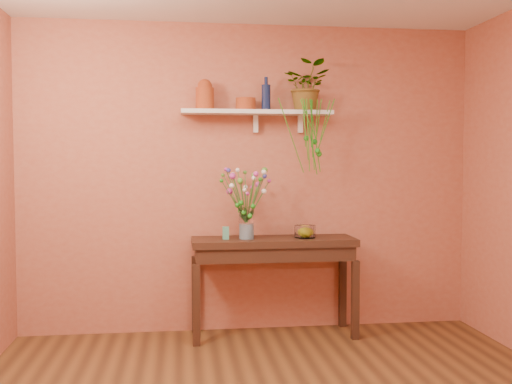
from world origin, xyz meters
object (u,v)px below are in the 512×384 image
sideboard (274,252)px  glass_bowl (305,232)px  terracotta_jug (205,95)px  blue_bottle (266,97)px  spider_plant (307,86)px  glass_vase (246,226)px  bouquet (246,188)px

sideboard → glass_bowl: size_ratio=7.79×
terracotta_jug → blue_bottle: bearing=1.5°
spider_plant → glass_vase: 1.33m
sideboard → terracotta_jug: bearing=170.1°
sideboard → bouquet: size_ratio=2.86×
terracotta_jug → bouquet: size_ratio=0.53×
blue_bottle → bouquet: size_ratio=0.59×
glass_bowl → glass_vase: bearing=-179.3°
blue_bottle → bouquet: bearing=-139.9°
bouquet → glass_bowl: bouquet is taller
blue_bottle → bouquet: 0.82m
blue_bottle → sideboard: bearing=-66.7°
terracotta_jug → bouquet: terracotta_jug is taller
sideboard → terracotta_jug: (-0.58, 0.10, 1.34)m
spider_plant → bouquet: bearing=-162.9°
bouquet → glass_bowl: size_ratio=2.72×
terracotta_jug → bouquet: (0.34, -0.15, -0.78)m
terracotta_jug → blue_bottle: (0.53, 0.01, -0.01)m
spider_plant → glass_vase: bearing=-165.3°
sideboard → bouquet: 0.61m
sideboard → blue_bottle: (-0.05, 0.11, 1.33)m
blue_bottle → glass_bowl: (0.32, -0.13, -1.16)m
glass_bowl → spider_plant: bearing=71.3°
terracotta_jug → glass_vase: bearing=-19.4°
terracotta_jug → glass_bowl: (0.85, -0.11, -1.17)m
blue_bottle → glass_bowl: blue_bottle is taller
sideboard → glass_bowl: (0.27, -0.01, 0.17)m
sideboard → glass_vase: 0.33m
glass_bowl → blue_bottle: bearing=158.3°
sideboard → blue_bottle: blue_bottle is taller
sideboard → blue_bottle: 1.34m
sideboard → blue_bottle: bearing=113.3°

